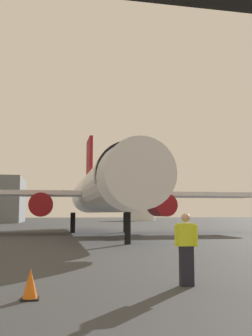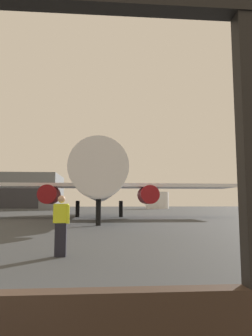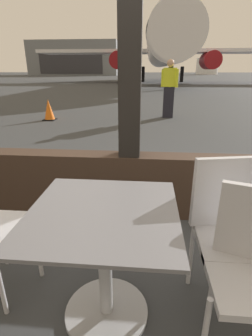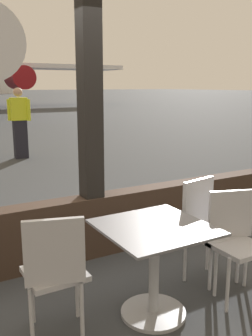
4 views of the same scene
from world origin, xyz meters
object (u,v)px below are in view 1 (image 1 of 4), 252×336
at_px(traffic_cone, 30,285).
at_px(fuel_storage_tank, 141,210).
at_px(ground_crew_worker, 186,248).
at_px(airplane, 103,190).

height_order(traffic_cone, fuel_storage_tank, fuel_storage_tank).
distance_m(ground_crew_worker, traffic_cone, 3.76).
bearing_deg(traffic_cone, ground_crew_worker, 11.83).
xyz_separation_m(airplane, traffic_cone, (-4.60, -24.08, -3.40)).
distance_m(traffic_cone, fuel_storage_tank, 81.90).
xyz_separation_m(ground_crew_worker, fuel_storage_tank, (17.20, 78.42, 1.48)).
relative_size(airplane, ground_crew_worker, 16.92).
relative_size(traffic_cone, fuel_storage_tank, 0.09).
height_order(airplane, traffic_cone, airplane).
bearing_deg(airplane, ground_crew_worker, -92.40).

